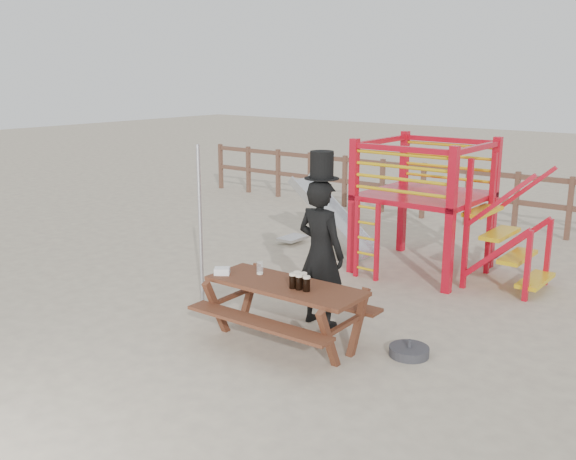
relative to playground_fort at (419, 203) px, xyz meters
name	(u,v)px	position (x,y,z in m)	size (l,w,h in m)	color
ground	(267,337)	(-0.12, -3.58, -1.07)	(60.00, 60.00, 0.00)	#BEB093
back_fence	(492,192)	(-0.12, 3.42, -0.34)	(15.09, 0.09, 1.20)	brown
playground_fort	(419,203)	(0.00, 0.00, 0.00)	(4.71, 1.84, 2.10)	red
picnic_table	(285,306)	(0.15, -3.58, -0.62)	(1.90, 1.34, 0.72)	brown
man_with_hat	(321,249)	(0.13, -2.85, -0.10)	(0.70, 0.49, 2.17)	black
metal_pole	(200,228)	(-1.45, -3.34, 0.02)	(0.05, 0.05, 2.18)	#B2B2B7
parasol_base	(409,351)	(1.46, -3.00, -1.02)	(0.45, 0.45, 0.19)	#323237
paper_bag	(222,271)	(-0.66, -3.77, -0.31)	(0.18, 0.14, 0.08)	white
stout_pints	(300,281)	(0.38, -3.61, -0.26)	(0.27, 0.18, 0.17)	black
empty_glasses	(260,269)	(-0.31, -3.48, -0.28)	(0.08, 0.08, 0.15)	silver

